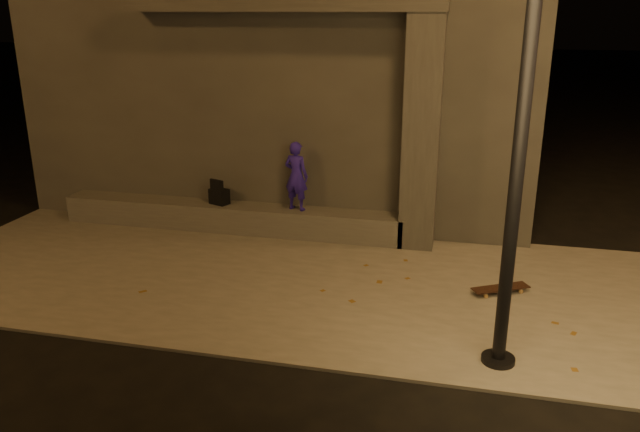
% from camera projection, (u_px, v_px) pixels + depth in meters
% --- Properties ---
extents(ground, '(120.00, 120.00, 0.00)m').
position_uv_depth(ground, '(236.00, 350.00, 7.06)').
color(ground, black).
rests_on(ground, ground).
extents(sidewalk, '(11.00, 4.40, 0.04)m').
position_uv_depth(sidewalk, '(286.00, 278.00, 8.90)').
color(sidewalk, '#646058').
rests_on(sidewalk, ground).
extents(building, '(9.00, 5.10, 5.22)m').
position_uv_depth(building, '(298.00, 66.00, 12.46)').
color(building, '#3C3A37').
rests_on(building, ground).
extents(ledge, '(6.00, 0.55, 0.45)m').
position_uv_depth(ledge, '(230.00, 217.00, 10.77)').
color(ledge, '#53514B').
rests_on(ledge, sidewalk).
extents(column, '(0.55, 0.55, 3.60)m').
position_uv_depth(column, '(422.00, 135.00, 9.58)').
color(column, '#3C3A37').
rests_on(column, sidewalk).
extents(canopy, '(5.00, 0.70, 0.28)m').
position_uv_depth(canopy, '(283.00, 2.00, 9.49)').
color(canopy, '#3C3A37').
rests_on(canopy, column).
extents(skateboarder, '(0.48, 0.38, 1.15)m').
position_uv_depth(skateboarder, '(296.00, 176.00, 10.26)').
color(skateboarder, '#2918A2').
rests_on(skateboarder, ledge).
extents(backpack, '(0.37, 0.31, 0.45)m').
position_uv_depth(backpack, '(219.00, 195.00, 10.69)').
color(backpack, black).
rests_on(backpack, ledge).
extents(skateboard, '(0.79, 0.56, 0.09)m').
position_uv_depth(skateboard, '(501.00, 288.00, 8.37)').
color(skateboard, black).
rests_on(skateboard, sidewalk).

